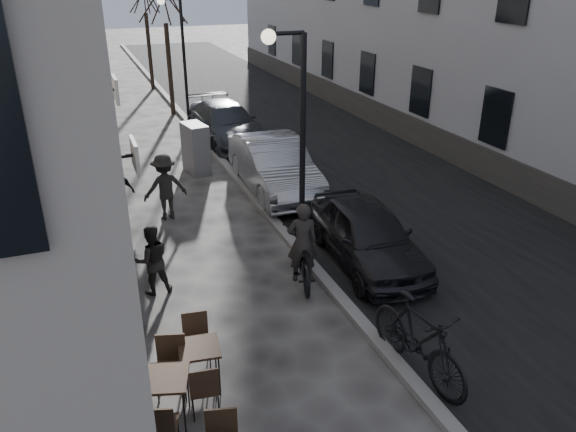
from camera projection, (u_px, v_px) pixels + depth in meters
road at (296, 134)px, 22.30m from camera, size 7.30×60.00×0.00m
kerb at (206, 142)px, 21.09m from camera, size 0.25×60.00×0.12m
streetlamp_near at (295, 129)px, 11.18m from camera, size 0.90×0.28×5.09m
streetlamp_far at (179, 51)px, 21.40m from camera, size 0.90×0.28×5.09m
tree_near at (164, 4)px, 23.36m from camera, size 2.40×2.40×5.70m
bistro_set_b at (166, 395)px, 8.07m from camera, size 0.90×1.70×0.97m
bistro_set_c at (200, 362)px, 8.77m from camera, size 0.71×1.59×0.92m
utility_cabinet at (196, 149)px, 17.89m from camera, size 0.76×1.15×1.60m
bicycle at (302, 257)px, 11.80m from camera, size 1.22×2.16×1.07m
cyclist_rider at (302, 243)px, 11.66m from camera, size 0.73×0.57×1.76m
pedestrian_near at (152, 260)px, 11.25m from camera, size 0.75×0.60×1.49m
pedestrian_mid at (165, 187)px, 14.57m from camera, size 1.20×0.77×1.77m
pedestrian_far at (115, 196)px, 13.89m from camera, size 1.17×0.86×1.84m
car_near at (367, 235)px, 12.43m from camera, size 1.93×4.17×1.38m
car_mid at (274, 165)px, 16.44m from camera, size 1.82×4.82×1.57m
car_far at (226, 123)px, 21.04m from camera, size 2.33×5.08×1.44m
moped at (419, 339)px, 8.97m from camera, size 0.91×2.33×1.36m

